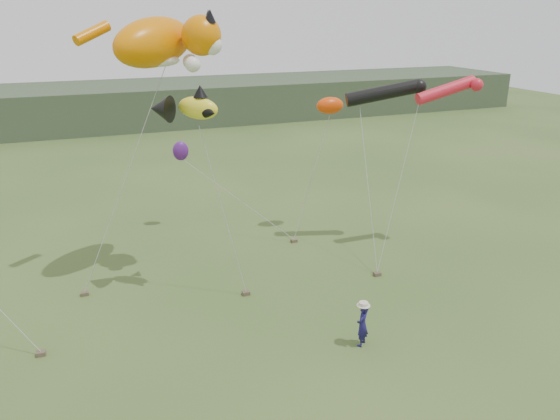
{
  "coord_description": "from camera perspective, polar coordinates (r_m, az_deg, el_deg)",
  "views": [
    {
      "loc": [
        -6.26,
        -14.64,
        10.96
      ],
      "look_at": [
        0.6,
        3.0,
        4.14
      ],
      "focal_mm": 35.0,
      "sensor_mm": 36.0,
      "label": 1
    }
  ],
  "objects": [
    {
      "name": "cat_kite",
      "position": [
        22.94,
        -12.0,
        16.84
      ],
      "size": [
        5.56,
        4.26,
        2.45
      ],
      "color": "orange",
      "rests_on": "ground"
    },
    {
      "name": "headland",
      "position": [
        60.09,
        -18.29,
        10.2
      ],
      "size": [
        90.0,
        13.0,
        4.0
      ],
      "color": "#2D3D28",
      "rests_on": "ground"
    },
    {
      "name": "sandbag_anchors",
      "position": [
        23.47,
        -6.22,
        -7.92
      ],
      "size": [
        14.09,
        6.15,
        0.15
      ],
      "color": "brown",
      "rests_on": "ground"
    },
    {
      "name": "ground",
      "position": [
        19.32,
        1.62,
        -14.73
      ],
      "size": [
        120.0,
        120.0,
        0.0
      ],
      "primitive_type": "plane",
      "color": "#385123",
      "rests_on": "ground"
    },
    {
      "name": "festival_attendant",
      "position": [
        19.53,
        8.61,
        -11.79
      ],
      "size": [
        0.69,
        0.67,
        1.59
      ],
      "primitive_type": "imported",
      "rotation": [
        0.0,
        0.0,
        3.85
      ],
      "color": "#19144E",
      "rests_on": "ground"
    },
    {
      "name": "fish_kite",
      "position": [
        21.12,
        -9.97,
        10.51
      ],
      "size": [
        2.84,
        1.86,
        1.36
      ],
      "color": "yellow",
      "rests_on": "ground"
    },
    {
      "name": "tube_kites",
      "position": [
        26.71,
        13.63,
        12.01
      ],
      "size": [
        5.71,
        3.26,
        1.5
      ],
      "color": "black",
      "rests_on": "ground"
    },
    {
      "name": "misc_kites",
      "position": [
        28.07,
        0.19,
        9.37
      ],
      "size": [
        8.22,
        3.74,
        3.33
      ],
      "color": "#E33E06",
      "rests_on": "ground"
    }
  ]
}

